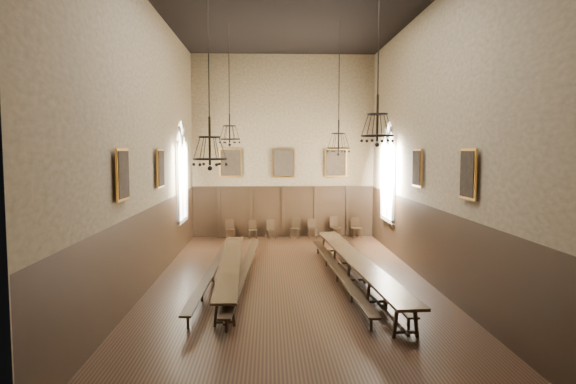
{
  "coord_description": "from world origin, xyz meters",
  "views": [
    {
      "loc": [
        -0.73,
        -16.44,
        4.29
      ],
      "look_at": [
        -0.05,
        1.5,
        2.85
      ],
      "focal_mm": 32.0,
      "sensor_mm": 36.0,
      "label": 1
    }
  ],
  "objects": [
    {
      "name": "bench_left_outer",
      "position": [
        -2.58,
        0.23,
        0.28
      ],
      "size": [
        0.52,
        9.79,
        0.44
      ],
      "rotation": [
        0.0,
        0.0,
        -0.02
      ],
      "color": "black",
      "rests_on": "floor"
    },
    {
      "name": "chair_7",
      "position": [
        3.6,
        8.53,
        0.3
      ],
      "size": [
        0.52,
        0.52,
        0.99
      ],
      "rotation": [
        0.0,
        0.0,
        0.2
      ],
      "color": "black",
      "rests_on": "floor"
    },
    {
      "name": "wall_right",
      "position": [
        4.51,
        0.0,
        4.5
      ],
      "size": [
        0.02,
        18.0,
        9.0
      ],
      "primitive_type": "cube",
      "color": "#927959",
      "rests_on": "ground"
    },
    {
      "name": "wall_front",
      "position": [
        0.0,
        -9.01,
        4.5
      ],
      "size": [
        9.0,
        0.02,
        9.0
      ],
      "primitive_type": "cube",
      "color": "#927959",
      "rests_on": "ground"
    },
    {
      "name": "chair_6",
      "position": [
        2.56,
        8.59,
        0.31
      ],
      "size": [
        0.58,
        0.58,
        1.02
      ],
      "rotation": [
        0.0,
        0.0,
        0.34
      ],
      "color": "black",
      "rests_on": "floor"
    },
    {
      "name": "table_left",
      "position": [
        -1.97,
        -0.0,
        0.36
      ],
      "size": [
        0.98,
        9.22,
        0.72
      ],
      "rotation": [
        0.0,
        0.0,
        0.04
      ],
      "color": "black",
      "rests_on": "floor"
    },
    {
      "name": "chair_1",
      "position": [
        -2.61,
        8.54,
        0.28
      ],
      "size": [
        0.5,
        0.5,
        0.93
      ],
      "rotation": [
        0.0,
        0.0,
        0.25
      ],
      "color": "black",
      "rests_on": "floor"
    },
    {
      "name": "chandelier_front_right",
      "position": [
        2.22,
        -2.53,
        4.98
      ],
      "size": [
        0.9,
        0.9,
        4.46
      ],
      "color": "black",
      "rests_on": "ceiling"
    },
    {
      "name": "window_left",
      "position": [
        -4.43,
        5.5,
        3.4
      ],
      "size": [
        0.2,
        2.2,
        4.6
      ],
      "primitive_type": null,
      "color": "white",
      "rests_on": "wall_left"
    },
    {
      "name": "floor",
      "position": [
        0.0,
        0.0,
        -0.01
      ],
      "size": [
        9.0,
        18.0,
        0.02
      ],
      "primitive_type": "cube",
      "color": "black",
      "rests_on": "ground"
    },
    {
      "name": "wall_back",
      "position": [
        0.0,
        9.01,
        4.5
      ],
      "size": [
        9.0,
        0.02,
        9.0
      ],
      "primitive_type": "cube",
      "color": "#927959",
      "rests_on": "ground"
    },
    {
      "name": "window_right",
      "position": [
        4.43,
        5.5,
        3.4
      ],
      "size": [
        0.2,
        2.2,
        4.6
      ],
      "primitive_type": null,
      "color": "white",
      "rests_on": "wall_right"
    },
    {
      "name": "chair_2",
      "position": [
        -1.51,
        8.48,
        0.27
      ],
      "size": [
        0.45,
        0.45,
        0.88
      ],
      "rotation": [
        0.0,
        0.0,
        0.16
      ],
      "color": "black",
      "rests_on": "floor"
    },
    {
      "name": "portrait_right_0",
      "position": [
        4.38,
        1.0,
        3.7
      ],
      "size": [
        0.12,
        1.0,
        1.3
      ],
      "color": "gold",
      "rests_on": "wall_right"
    },
    {
      "name": "bench_right_inner",
      "position": [
        1.51,
        0.04,
        0.29
      ],
      "size": [
        0.72,
        10.07,
        0.45
      ],
      "rotation": [
        0.0,
        0.0,
        0.04
      ],
      "color": "black",
      "rests_on": "floor"
    },
    {
      "name": "chair_4",
      "position": [
        0.57,
        8.58,
        0.29
      ],
      "size": [
        0.54,
        0.54,
        0.96
      ],
      "rotation": [
        0.0,
        0.0,
        -0.32
      ],
      "color": "black",
      "rests_on": "floor"
    },
    {
      "name": "chair_3",
      "position": [
        -0.61,
        8.51,
        0.27
      ],
      "size": [
        0.49,
        0.49,
        0.89
      ],
      "rotation": [
        0.0,
        0.0,
        0.27
      ],
      "color": "black",
      "rests_on": "floor"
    },
    {
      "name": "portrait_left_1",
      "position": [
        -4.38,
        -3.5,
        3.7
      ],
      "size": [
        0.12,
        1.0,
        1.3
      ],
      "color": "gold",
      "rests_on": "wall_left"
    },
    {
      "name": "chandelier_front_left",
      "position": [
        -2.26,
        -2.96,
        4.4
      ],
      "size": [
        0.89,
        0.89,
        5.08
      ],
      "color": "black",
      "rests_on": "ceiling"
    },
    {
      "name": "chandelier_back_right",
      "position": [
        1.82,
        2.25,
        4.71
      ],
      "size": [
        0.82,
        0.82,
        4.76
      ],
      "color": "black",
      "rests_on": "ceiling"
    },
    {
      "name": "portrait_right_1",
      "position": [
        4.38,
        -3.5,
        3.7
      ],
      "size": [
        0.12,
        1.0,
        1.3
      ],
      "color": "gold",
      "rests_on": "wall_right"
    },
    {
      "name": "chandelier_back_left",
      "position": [
        -2.19,
        3.0,
        5.04
      ],
      "size": [
        0.77,
        0.77,
        4.41
      ],
      "color": "black",
      "rests_on": "ceiling"
    },
    {
      "name": "portrait_left_0",
      "position": [
        -4.38,
        1.0,
        3.7
      ],
      "size": [
        0.12,
        1.0,
        1.3
      ],
      "color": "gold",
      "rests_on": "wall_left"
    },
    {
      "name": "portrait_back_2",
      "position": [
        2.6,
        8.88,
        3.7
      ],
      "size": [
        1.1,
        0.12,
        1.4
      ],
      "color": "gold",
      "rests_on": "wall_back"
    },
    {
      "name": "wall_left",
      "position": [
        -4.51,
        0.0,
        4.5
      ],
      "size": [
        0.02,
        18.0,
        9.0
      ],
      "primitive_type": "cube",
      "color": "#927959",
      "rests_on": "ground"
    },
    {
      "name": "portrait_back_0",
      "position": [
        -2.6,
        8.88,
        3.7
      ],
      "size": [
        1.1,
        0.12,
        1.4
      ],
      "color": "gold",
      "rests_on": "wall_back"
    },
    {
      "name": "chair_5",
      "position": [
        1.41,
        8.48,
        0.28
      ],
      "size": [
        0.46,
        0.46,
        0.93
      ],
      "rotation": [
        0.0,
        0.0,
        0.12
      ],
      "color": "black",
      "rests_on": "floor"
    },
    {
      "name": "wainscot_panelling",
      "position": [
        0.0,
        0.0,
        1.25
      ],
      "size": [
        9.0,
        18.0,
        2.5
      ],
      "primitive_type": null,
      "color": "black",
      "rests_on": "floor"
    },
    {
      "name": "bench_right_outer",
      "position": [
        2.47,
        0.03,
        0.29
      ],
      "size": [
        0.59,
        10.05,
        0.45
      ],
      "rotation": [
        0.0,
        0.0,
        0.03
      ],
      "color": "black",
      "rests_on": "floor"
    },
    {
      "name": "bench_left_inner",
      "position": [
        -1.53,
        0.25,
        0.3
      ],
      "size": [
        0.78,
        10.49,
        0.47
      ],
      "rotation": [
        0.0,
        0.0,
        -0.04
      ],
      "color": "black",
      "rests_on": "floor"
    },
    {
      "name": "table_right",
      "position": [
        2.09,
        -0.22,
        0.42
      ],
      "size": [
        1.46,
        10.79,
        0.84
      ],
      "rotation": [
        0.0,
        0.0,
        0.07
      ],
      "color": "black",
      "rests_on": "floor"
    },
    {
      "name": "portrait_back_1",
      "position": [
        0.0,
        8.88,
        3.7
      ],
      "size": [
        1.1,
        0.12,
        1.4
      ],
      "color": "gold",
      "rests_on": "wall_back"
    }
  ]
}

